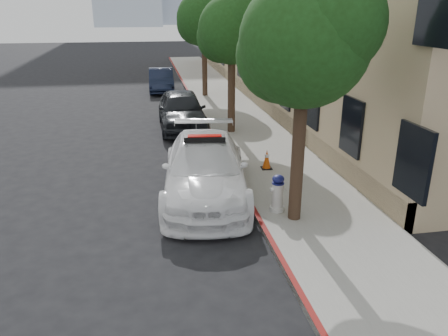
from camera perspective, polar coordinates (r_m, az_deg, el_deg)
ground at (r=12.11m, az=-7.17°, el=-3.97°), size 120.00×120.00×0.00m
sidewalk at (r=21.98m, az=0.75°, el=7.46°), size 3.20×50.00×0.15m
curb_strip at (r=21.75m, az=-3.27°, el=7.29°), size 0.12×50.00×0.15m
building at (r=27.78m, az=10.88°, el=20.03°), size 8.00×36.00×10.00m
tree_near at (r=9.67m, az=10.72°, el=15.99°), size 2.92×2.82×5.62m
tree_mid at (r=17.39m, az=1.14°, el=17.68°), size 2.77×2.64×5.43m
tree_far at (r=25.27m, az=-2.57°, el=18.97°), size 3.10×3.00×5.81m
police_car at (r=11.91m, az=-2.48°, el=-0.08°), size 2.89×5.73×1.75m
parked_car_mid at (r=18.92m, az=-5.54°, el=7.55°), size 1.93×4.77×1.62m
parked_car_far at (r=27.93m, az=-8.20°, el=11.29°), size 1.56×4.24×1.39m
fire_hydrant at (r=10.87m, az=7.02°, el=-3.32°), size 0.39×0.37×0.95m
traffic_cone at (r=13.76m, az=5.60°, el=1.15°), size 0.34×0.34×0.63m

